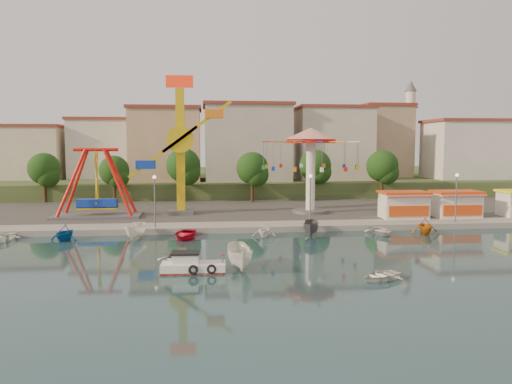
{
  "coord_description": "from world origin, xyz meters",
  "views": [
    {
      "loc": [
        -3.05,
        -37.83,
        8.95
      ],
      "look_at": [
        2.4,
        14.0,
        4.0
      ],
      "focal_mm": 35.0,
      "sensor_mm": 36.0,
      "label": 1
    }
  ],
  "objects": [
    {
      "name": "building_5",
      "position": [
        32.37,
        50.33,
        8.61
      ],
      "size": [
        12.77,
        10.96,
        11.21
      ],
      "primitive_type": "cube",
      "color": "tan",
      "rests_on": "hill_terrace"
    },
    {
      "name": "building_3",
      "position": [
        5.6,
        48.8,
        7.6
      ],
      "size": [
        12.59,
        10.5,
        9.2
      ],
      "primitive_type": "cube",
      "color": "beige",
      "rests_on": "hill_terrace"
    },
    {
      "name": "moored_boat_3",
      "position": [
        -4.86,
        9.8,
        0.43
      ],
      "size": [
        3.56,
        4.53,
        0.85
      ],
      "primitive_type": "imported",
      "rotation": [
        0.0,
        0.0,
        -0.16
      ],
      "color": "red",
      "rests_on": "ground"
    },
    {
      "name": "booth_mid",
      "position": [
        25.87,
        16.49,
        2.16
      ],
      "size": [
        5.4,
        3.78,
        3.08
      ],
      "color": "white",
      "rests_on": "quay_deck"
    },
    {
      "name": "tree_2",
      "position": [
        -6.0,
        35.81,
        5.92
      ],
      "size": [
        5.02,
        5.02,
        7.85
      ],
      "color": "#382314",
      "rests_on": "quay_deck"
    },
    {
      "name": "rowboat_b",
      "position": [
        8.52,
        -6.51,
        0.32
      ],
      "size": [
        3.72,
        3.31,
        0.64
      ],
      "primitive_type": "imported",
      "rotation": [
        0.0,
        0.0,
        -1.13
      ],
      "color": "white",
      "rests_on": "ground"
    },
    {
      "name": "lamp_post_1",
      "position": [
        -8.0,
        13.0,
        3.1
      ],
      "size": [
        0.14,
        0.14,
        5.0
      ],
      "primitive_type": "cylinder",
      "color": "#59595E",
      "rests_on": "quay_deck"
    },
    {
      "name": "minaret",
      "position": [
        36.0,
        54.0,
        12.55
      ],
      "size": [
        2.8,
        2.8,
        18.0
      ],
      "color": "silver",
      "rests_on": "hill_terrace"
    },
    {
      "name": "skiff",
      "position": [
        -0.5,
        -2.71,
        0.91
      ],
      "size": [
        1.89,
        4.76,
        1.82
      ],
      "primitive_type": "imported",
      "rotation": [
        0.0,
        0.0,
        0.02
      ],
      "color": "silver",
      "rests_on": "ground"
    },
    {
      "name": "building_4",
      "position": [
        19.07,
        52.2,
        7.62
      ],
      "size": [
        10.75,
        9.23,
        9.24
      ],
      "primitive_type": "cube",
      "color": "beige",
      "rests_on": "hill_terrace"
    },
    {
      "name": "building_0",
      "position": [
        -33.37,
        46.06,
        8.93
      ],
      "size": [
        9.26,
        9.53,
        11.87
      ],
      "primitive_type": "cube",
      "color": "beige",
      "rests_on": "hill_terrace"
    },
    {
      "name": "tree_0",
      "position": [
        -26.0,
        36.98,
        5.47
      ],
      "size": [
        4.6,
        4.6,
        7.19
      ],
      "color": "#382314",
      "rests_on": "quay_deck"
    },
    {
      "name": "tree_4",
      "position": [
        14.0,
        37.35,
        5.75
      ],
      "size": [
        4.86,
        4.86,
        7.6
      ],
      "color": "#382314",
      "rests_on": "quay_deck"
    },
    {
      "name": "asphalt_pad",
      "position": [
        0.0,
        30.0,
        0.6
      ],
      "size": [
        90.0,
        28.0,
        0.01
      ],
      "primitive_type": "cube",
      "color": "#4C4944",
      "rests_on": "quay_deck"
    },
    {
      "name": "wave_swinger",
      "position": [
        9.93,
        21.9,
        8.2
      ],
      "size": [
        11.6,
        11.6,
        10.4
      ],
      "color": "#59595E",
      "rests_on": "quay_deck"
    },
    {
      "name": "tree_1",
      "position": [
        -16.0,
        36.24,
        5.2
      ],
      "size": [
        4.35,
        4.35,
        6.8
      ],
      "color": "#382314",
      "rests_on": "quay_deck"
    },
    {
      "name": "moored_boat_7",
      "position": [
        19.12,
        9.8,
        0.83
      ],
      "size": [
        3.4,
        3.71,
        1.66
      ],
      "primitive_type": "imported",
      "rotation": [
        0.0,
        0.0,
        -0.25
      ],
      "color": "#CD6912",
      "rests_on": "ground"
    },
    {
      "name": "moored_boat_2",
      "position": [
        -9.52,
        9.8,
        0.77
      ],
      "size": [
        2.27,
        4.23,
        1.55
      ],
      "primitive_type": "imported",
      "rotation": [
        0.0,
        0.0,
        -0.2
      ],
      "color": "white",
      "rests_on": "ground"
    },
    {
      "name": "tree_5",
      "position": [
        24.0,
        35.54,
        5.71
      ],
      "size": [
        4.83,
        4.83,
        7.54
      ],
      "color": "#382314",
      "rests_on": "quay_deck"
    },
    {
      "name": "lamp_post_3",
      "position": [
        24.0,
        13.0,
        3.1
      ],
      "size": [
        0.14,
        0.14,
        5.0
      ],
      "primitive_type": "cylinder",
      "color": "#59595E",
      "rests_on": "quay_deck"
    },
    {
      "name": "moored_boat_5",
      "position": [
        7.43,
        9.8,
        0.77
      ],
      "size": [
        2.47,
        4.24,
        1.54
      ],
      "primitive_type": "imported",
      "rotation": [
        0.0,
        0.0,
        -0.26
      ],
      "color": "#4F4E53",
      "rests_on": "ground"
    },
    {
      "name": "kamikaze_tower",
      "position": [
        -5.37,
        22.37,
        8.4
      ],
      "size": [
        8.25,
        3.1,
        16.5
      ],
      "color": "#59595E",
      "rests_on": "quay_deck"
    },
    {
      "name": "quay_deck",
      "position": [
        0.0,
        62.0,
        0.3
      ],
      "size": [
        200.0,
        100.0,
        0.6
      ],
      "primitive_type": "cube",
      "color": "#9E998E",
      "rests_on": "ground"
    },
    {
      "name": "building_6",
      "position": [
        44.15,
        48.77,
        9.18
      ],
      "size": [
        8.23,
        8.98,
        12.36
      ],
      "primitive_type": "cube",
      "color": "silver",
      "rests_on": "hill_terrace"
    },
    {
      "name": "lamp_post_2",
      "position": [
        8.0,
        13.0,
        3.1
      ],
      "size": [
        0.14,
        0.14,
        5.0
      ],
      "primitive_type": "cylinder",
      "color": "#59595E",
      "rests_on": "quay_deck"
    },
    {
      "name": "hill_terrace",
      "position": [
        0.0,
        67.0,
        1.5
      ],
      "size": [
        200.0,
        60.0,
        3.0
      ],
      "primitive_type": "cube",
      "color": "#384C26",
      "rests_on": "ground"
    },
    {
      "name": "moored_boat_4",
      "position": [
        2.79,
        9.8,
        0.73
      ],
      "size": [
        3.08,
        3.33,
        1.45
      ],
      "primitive_type": "imported",
      "rotation": [
        0.0,
        0.0,
        -0.3
      ],
      "color": "white",
      "rests_on": "ground"
    },
    {
      "name": "moored_boat_6",
      "position": [
        14.55,
        9.8,
        0.38
      ],
      "size": [
        2.77,
        3.77,
        0.76
      ],
      "primitive_type": "imported",
      "rotation": [
        0.0,
        0.0,
        0.05
      ],
      "color": "silver",
      "rests_on": "ground"
    },
    {
      "name": "building_2",
      "position": [
        -8.19,
        51.96,
        8.62
      ],
      "size": [
        11.95,
        9.28,
        11.23
      ],
      "primitive_type": "cube",
      "color": "tan",
      "rests_on": "hill_terrace"
    },
    {
      "name": "cabin_motorboat",
      "position": [
        -3.96,
        -3.15,
        0.42
      ],
      "size": [
        4.54,
        1.93,
        1.58
      ],
      "rotation": [
        0.0,
        0.0,
        -0.03
      ],
      "color": "white",
      "rests_on": "ground"
    },
    {
      "name": "building_7",
      "position": [
        56.03,
        53.7,
        7.38
      ],
      "size": [
        11.59,
        10.93,
        8.76
      ],
      "primitive_type": "cube",
      "color": "beige",
      "rests_on": "hill_terrace"
    },
    {
      "name": "ground",
      "position": [
        0.0,
        0.0,
        0.0
      ],
      "size": [
        200.0,
        200.0,
        0.0
      ],
      "primitive_type": "plane",
      "color": "#142F37",
      "rests_on": "ground"
    },
    {
      "name": "tree_3",
      "position": [
        4.0,
        34.36,
        5.55
      ],
      "size": [
        4.68,
        4.68,
        7.32
      ],
      "color": "#382314",
      "rests_on": "quay_deck"
    },
    {
      "name": "pirate_ship_ride",
      "position": [
        -15.35,
        21.16,
        4.39
      ],
      "size": [
        10.0,
        5.0,
        8.0
      ],
      "color": "#59595E",
      "rests_on": "quay_deck"
    },
    {
      "name": "booth_left",
      "position": [
        19.59,
        16.49,
        2.16
      ],
      "size": [
        5.4,
        3.78,
        3.08
      ],
      "color": "white",
      "rests_on": "quay_deck"
    },
    {
      "name": "building_1",
      "position": [
        -21.33,
        51.38,
        7.32
      ],
      "size": [
        12.33,
        9.01,
        8.63
      ],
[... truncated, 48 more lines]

